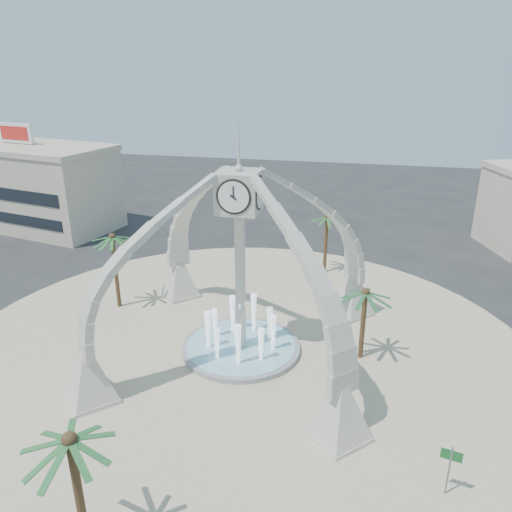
% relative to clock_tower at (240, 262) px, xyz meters
% --- Properties ---
extents(ground, '(140.00, 140.00, 0.00)m').
position_rel_clock_tower_xyz_m(ground, '(0.00, 0.00, -6.49)').
color(ground, '#282828').
rests_on(ground, ground).
extents(plaza, '(40.00, 40.00, 0.06)m').
position_rel_clock_tower_xyz_m(plaza, '(0.00, 0.00, -6.46)').
color(plaza, '#C2B190').
rests_on(plaza, ground).
extents(clock_tower, '(17.94, 17.94, 16.30)m').
position_rel_clock_tower_xyz_m(clock_tower, '(0.00, 0.00, 0.00)').
color(clock_tower, beige).
rests_on(clock_tower, ground).
extents(fountain, '(8.00, 8.00, 3.62)m').
position_rel_clock_tower_xyz_m(fountain, '(0.00, 0.00, -6.20)').
color(fountain, '#969699').
rests_on(fountain, ground).
extents(building_nw, '(23.75, 13.73, 11.90)m').
position_rel_clock_tower_xyz_m(building_nw, '(-32.00, 22.00, -1.66)').
color(building_nw, '#C4B299').
rests_on(building_nw, ground).
extents(palm_east, '(3.86, 3.86, 5.44)m').
position_rel_clock_tower_xyz_m(palm_east, '(7.92, 0.89, -1.75)').
color(palm_east, brown).
rests_on(palm_east, ground).
extents(palm_west, '(4.41, 4.41, 6.58)m').
position_rel_clock_tower_xyz_m(palm_west, '(-11.13, 4.15, -0.65)').
color(palm_west, brown).
rests_on(palm_west, ground).
extents(palm_north, '(3.99, 3.99, 6.01)m').
position_rel_clock_tower_xyz_m(palm_north, '(4.19, 14.86, -1.20)').
color(palm_north, brown).
rests_on(palm_north, ground).
extents(palm_south, '(4.10, 4.10, 6.21)m').
position_rel_clock_tower_xyz_m(palm_south, '(-2.34, -15.75, -1.06)').
color(palm_south, brown).
rests_on(palm_south, ground).
extents(street_sign, '(0.97, 0.25, 2.69)m').
position_rel_clock_tower_xyz_m(street_sign, '(12.04, -9.70, -4.57)').
color(street_sign, slate).
rests_on(street_sign, ground).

